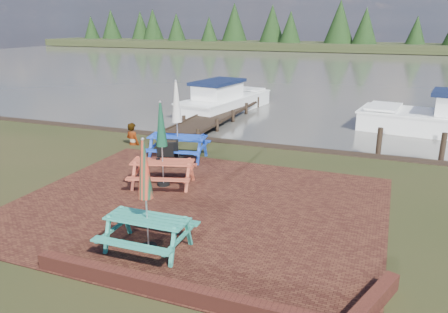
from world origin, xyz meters
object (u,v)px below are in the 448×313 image
Objects in this scene: picnic_table_teal at (147,213)px; person at (132,123)px; boat_jetty at (224,101)px; picnic_table_blue at (177,133)px; picnic_table_red at (162,157)px; jetty at (220,114)px; chalkboard at (168,154)px.

picnic_table_teal is 1.42× the size of person.
picnic_table_blue is at bearing -68.29° from boat_jetty.
picnic_table_red is at bearing -67.07° from boat_jetty.
picnic_table_blue is at bearing 171.13° from person.
jetty is (-1.31, 6.98, -0.80)m from picnic_table_blue.
picnic_table_red is at bearing 147.09° from person.
chalkboard is at bearing -79.94° from jetty.
boat_jetty is at bearing 86.57° from picnic_table_red.
jetty is at bearing 86.01° from picnic_table_red.
picnic_table_teal is 3.58m from picnic_table_red.
chalkboard reaches higher than jetty.
chalkboard is 7.97m from jetty.
jetty is at bearing 104.55° from picnic_table_teal.
person is at bearing 147.26° from picnic_table_blue.
jetty is (-1.39, 7.84, -0.33)m from chalkboard.
picnic_table_red is 1.46× the size of person.
picnic_table_red is 2.75× the size of chalkboard.
picnic_table_red is 1.67m from chalkboard.
picnic_table_teal is 0.88× the size of picnic_table_blue.
picnic_table_red is 0.91× the size of picnic_table_blue.
picnic_table_blue is 1.60× the size of person.
picnic_table_teal is 8.08m from person.
picnic_table_teal is 6.04m from picnic_table_blue.
person is (-2.49, 1.88, 0.37)m from chalkboard.
jetty is (-3.51, 12.60, -0.69)m from picnic_table_teal.
jetty is at bearing -86.44° from person.
chalkboard is at bearing 97.40° from picnic_table_red.
person is at bearing 123.75° from picnic_table_teal.
picnic_table_red is 0.26× the size of jetty.
boat_jetty reaches higher than jetty.
boat_jetty is (-0.57, 2.05, 0.25)m from jetty.
boat_jetty is at bearing 84.13° from chalkboard.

